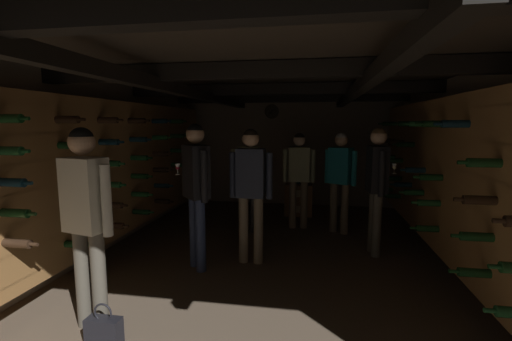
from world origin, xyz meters
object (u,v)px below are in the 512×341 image
(display_bottle, at_px, (299,177))
(person_guest_mid_left, at_px, (196,182))
(person_guest_far_left, at_px, (248,172))
(person_guest_rear_center, at_px, (299,172))
(wine_crate_stack, at_px, (299,200))
(handbag, at_px, (104,330))
(person_guest_near_left, at_px, (86,209))
(person_guest_far_right, at_px, (340,173))
(person_host_center, at_px, (251,183))
(person_guest_mid_right, at_px, (377,178))

(display_bottle, distance_m, person_guest_mid_left, 2.99)
(display_bottle, xyz_separation_m, person_guest_far_left, (-0.74, -1.27, 0.25))
(display_bottle, relative_size, person_guest_rear_center, 0.22)
(wine_crate_stack, relative_size, handbag, 1.72)
(person_guest_rear_center, xyz_separation_m, handbag, (-1.36, -3.44, -0.84))
(person_guest_near_left, bearing_deg, display_bottle, 69.41)
(display_bottle, xyz_separation_m, person_guest_mid_left, (-1.07, -2.78, 0.34))
(wine_crate_stack, relative_size, person_guest_far_left, 0.37)
(person_guest_far_right, relative_size, person_guest_rear_center, 1.01)
(person_host_center, bearing_deg, person_guest_far_right, 50.99)
(wine_crate_stack, bearing_deg, handbag, -107.17)
(display_bottle, bearing_deg, person_guest_far_left, -120.36)
(person_guest_mid_right, bearing_deg, wine_crate_stack, 120.57)
(display_bottle, bearing_deg, person_guest_mid_left, -111.13)
(person_host_center, relative_size, person_guest_far_left, 1.04)
(wine_crate_stack, distance_m, person_guest_near_left, 4.44)
(person_host_center, height_order, handbag, person_host_center)
(handbag, bearing_deg, person_guest_rear_center, 68.43)
(person_guest_rear_center, distance_m, handbag, 3.80)
(person_guest_near_left, bearing_deg, person_guest_mid_right, 39.63)
(wine_crate_stack, bearing_deg, person_guest_near_left, -110.87)
(person_guest_far_left, distance_m, person_guest_far_right, 1.47)
(wine_crate_stack, relative_size, person_guest_mid_right, 0.35)
(wine_crate_stack, distance_m, person_guest_rear_center, 1.08)
(person_guest_mid_left, bearing_deg, handbag, -98.95)
(wine_crate_stack, distance_m, person_guest_far_right, 1.39)
(person_guest_near_left, bearing_deg, person_guest_far_right, 53.88)
(person_guest_near_left, bearing_deg, handbag, -40.58)
(person_guest_far_left, xyz_separation_m, person_guest_near_left, (-0.81, -2.86, 0.07))
(person_host_center, height_order, person_guest_rear_center, person_host_center)
(person_guest_far_right, distance_m, handbag, 3.96)
(person_guest_mid_left, relative_size, person_guest_rear_center, 1.09)
(person_host_center, relative_size, person_guest_mid_left, 0.96)
(display_bottle, relative_size, person_guest_near_left, 0.20)
(person_guest_mid_left, height_order, person_guest_far_right, person_guest_mid_left)
(person_guest_far_left, xyz_separation_m, person_guest_far_right, (1.45, 0.23, -0.01))
(person_guest_mid_right, bearing_deg, person_guest_far_right, 114.98)
(person_host_center, distance_m, handbag, 2.22)
(person_guest_rear_center, bearing_deg, handbag, -111.57)
(wine_crate_stack, distance_m, person_guest_mid_left, 3.05)
(person_guest_far_left, bearing_deg, person_guest_mid_left, -102.34)
(person_guest_rear_center, bearing_deg, person_host_center, -107.74)
(person_guest_mid_left, xyz_separation_m, person_guest_far_right, (1.78, 1.74, -0.10))
(person_guest_far_left, xyz_separation_m, person_guest_rear_center, (0.79, 0.39, -0.02))
(person_guest_rear_center, relative_size, person_guest_mid_right, 0.94)
(person_guest_near_left, relative_size, handbag, 4.96)
(person_guest_near_left, height_order, handbag, person_guest_near_left)
(person_host_center, distance_m, person_guest_mid_left, 0.67)
(person_host_center, xyz_separation_m, handbag, (-0.85, -1.84, -0.91))
(person_guest_far_left, bearing_deg, handbag, -100.63)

